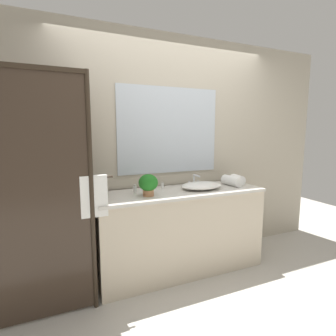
# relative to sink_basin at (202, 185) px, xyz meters

# --- Properties ---
(ground_plane) EXTENTS (8.00, 8.00, 0.00)m
(ground_plane) POSITION_rel_sink_basin_xyz_m (-0.24, 0.02, -0.94)
(ground_plane) COLOR #B7B2A8
(wall_back_with_mirror) EXTENTS (4.40, 0.06, 2.60)m
(wall_back_with_mirror) POSITION_rel_sink_basin_xyz_m (-0.24, 0.37, 0.37)
(wall_back_with_mirror) COLOR #B2A893
(wall_back_with_mirror) RESTS_ON ground_plane
(vanity_cabinet) EXTENTS (1.80, 0.58, 0.90)m
(vanity_cabinet) POSITION_rel_sink_basin_xyz_m (-0.24, 0.03, -0.49)
(vanity_cabinet) COLOR beige
(vanity_cabinet) RESTS_ON ground_plane
(shower_enclosure) EXTENTS (1.20, 0.59, 2.00)m
(shower_enclosure) POSITION_rel_sink_basin_xyz_m (-1.51, -0.17, 0.09)
(shower_enclosure) COLOR #2D2319
(shower_enclosure) RESTS_ON ground_plane
(sink_basin) EXTENTS (0.47, 0.32, 0.08)m
(sink_basin) POSITION_rel_sink_basin_xyz_m (0.00, 0.00, 0.00)
(sink_basin) COLOR white
(sink_basin) RESTS_ON vanity_cabinet
(faucet) EXTENTS (0.17, 0.15, 0.14)m
(faucet) POSITION_rel_sink_basin_xyz_m (0.00, 0.16, 0.01)
(faucet) COLOR silver
(faucet) RESTS_ON vanity_cabinet
(potted_plant) EXTENTS (0.19, 0.19, 0.21)m
(potted_plant) POSITION_rel_sink_basin_xyz_m (-0.63, -0.06, 0.08)
(potted_plant) COLOR #B77A51
(potted_plant) RESTS_ON vanity_cabinet
(amenity_bottle_shampoo) EXTENTS (0.03, 0.03, 0.09)m
(amenity_bottle_shampoo) POSITION_rel_sink_basin_xyz_m (-0.72, 0.11, 0.00)
(amenity_bottle_shampoo) COLOR white
(amenity_bottle_shampoo) RESTS_ON vanity_cabinet
(amenity_bottle_body_wash) EXTENTS (0.03, 0.03, 0.07)m
(amenity_bottle_body_wash) POSITION_rel_sink_basin_xyz_m (-0.38, 0.19, -0.00)
(amenity_bottle_body_wash) COLOR white
(amenity_bottle_body_wash) RESTS_ON vanity_cabinet
(rolled_towel_near_edge) EXTENTS (0.13, 0.19, 0.11)m
(rolled_towel_near_edge) POSITION_rel_sink_basin_xyz_m (0.52, 0.05, 0.02)
(rolled_towel_near_edge) COLOR white
(rolled_towel_near_edge) RESTS_ON vanity_cabinet
(rolled_towel_middle) EXTENTS (0.14, 0.26, 0.11)m
(rolled_towel_middle) POSITION_rel_sink_basin_xyz_m (0.41, 0.01, 0.02)
(rolled_towel_middle) COLOR white
(rolled_towel_middle) RESTS_ON vanity_cabinet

